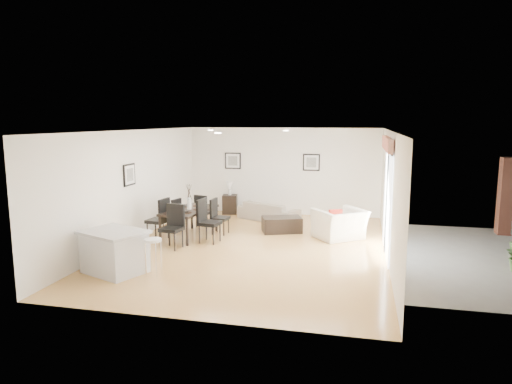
% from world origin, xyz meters
% --- Properties ---
extents(ground, '(8.00, 8.00, 0.00)m').
position_xyz_m(ground, '(0.00, 0.00, 0.00)').
color(ground, tan).
rests_on(ground, ground).
extents(wall_back, '(6.00, 0.04, 2.70)m').
position_xyz_m(wall_back, '(0.00, 4.00, 1.35)').
color(wall_back, white).
rests_on(wall_back, ground).
extents(wall_front, '(6.00, 0.04, 2.70)m').
position_xyz_m(wall_front, '(0.00, -4.00, 1.35)').
color(wall_front, white).
rests_on(wall_front, ground).
extents(wall_left, '(0.04, 8.00, 2.70)m').
position_xyz_m(wall_left, '(-3.00, 0.00, 1.35)').
color(wall_left, white).
rests_on(wall_left, ground).
extents(wall_right, '(0.04, 8.00, 2.70)m').
position_xyz_m(wall_right, '(3.00, 0.00, 1.35)').
color(wall_right, white).
rests_on(wall_right, ground).
extents(ceiling, '(6.00, 8.00, 0.02)m').
position_xyz_m(ceiling, '(0.00, 0.00, 2.70)').
color(ceiling, white).
rests_on(ceiling, wall_back).
extents(sofa, '(1.98, 1.41, 0.54)m').
position_xyz_m(sofa, '(-0.23, 2.98, 0.27)').
color(sofa, gray).
rests_on(sofa, ground).
extents(armchair, '(1.51, 1.49, 0.74)m').
position_xyz_m(armchair, '(1.92, 1.28, 0.37)').
color(armchair, '#EDE5CC').
rests_on(armchair, ground).
extents(dining_table, '(1.07, 1.80, 0.71)m').
position_xyz_m(dining_table, '(-1.80, 0.64, 0.64)').
color(dining_table, black).
rests_on(dining_table, ground).
extents(dining_chair_wnear, '(0.52, 0.52, 1.04)m').
position_xyz_m(dining_chair_wnear, '(-2.39, 0.20, 0.58)').
color(dining_chair_wnear, black).
rests_on(dining_chair_wnear, ground).
extents(dining_chair_wfar, '(0.48, 0.48, 0.89)m').
position_xyz_m(dining_chair_wfar, '(-2.41, 1.04, 0.49)').
color(dining_chair_wfar, black).
rests_on(dining_chair_wfar, ground).
extents(dining_chair_enear, '(0.53, 0.53, 1.06)m').
position_xyz_m(dining_chair_enear, '(-1.21, 0.23, 0.59)').
color(dining_chair_enear, black).
rests_on(dining_chair_enear, ground).
extents(dining_chair_efar, '(0.45, 0.45, 0.92)m').
position_xyz_m(dining_chair_efar, '(-1.20, 1.07, 0.52)').
color(dining_chair_efar, black).
rests_on(dining_chair_efar, ground).
extents(dining_chair_head, '(0.51, 0.51, 1.02)m').
position_xyz_m(dining_chair_head, '(-1.79, -0.41, 0.57)').
color(dining_chair_head, black).
rests_on(dining_chair_head, ground).
extents(dining_chair_foot, '(0.51, 0.51, 0.91)m').
position_xyz_m(dining_chair_foot, '(-1.83, 1.69, 0.51)').
color(dining_chair_foot, black).
rests_on(dining_chair_foot, ground).
extents(vase, '(0.78, 1.22, 0.64)m').
position_xyz_m(vase, '(-1.80, 0.64, 0.95)').
color(vase, white).
rests_on(vase, dining_table).
extents(coffee_table, '(1.15, 0.92, 0.40)m').
position_xyz_m(coffee_table, '(0.39, 1.63, 0.20)').
color(coffee_table, black).
rests_on(coffee_table, ground).
extents(side_table, '(0.52, 0.52, 0.59)m').
position_xyz_m(side_table, '(-1.62, 3.66, 0.30)').
color(side_table, black).
rests_on(side_table, ground).
extents(table_lamp, '(0.23, 0.23, 0.43)m').
position_xyz_m(table_lamp, '(-1.62, 3.66, 0.87)').
color(table_lamp, white).
rests_on(table_lamp, side_table).
extents(cushion, '(0.34, 0.23, 0.33)m').
position_xyz_m(cushion, '(1.81, 1.18, 0.59)').
color(cushion, maroon).
rests_on(cushion, armchair).
extents(kitchen_island, '(1.44, 1.29, 0.83)m').
position_xyz_m(kitchen_island, '(-2.22, -2.30, 0.42)').
color(kitchen_island, '#BDBEC0').
rests_on(kitchen_island, ground).
extents(bar_stool, '(0.33, 0.33, 0.72)m').
position_xyz_m(bar_stool, '(-1.40, -2.30, 0.62)').
color(bar_stool, white).
rests_on(bar_stool, ground).
extents(framed_print_back_left, '(0.52, 0.04, 0.52)m').
position_xyz_m(framed_print_back_left, '(-1.60, 3.97, 1.65)').
color(framed_print_back_left, black).
rests_on(framed_print_back_left, wall_back).
extents(framed_print_back_right, '(0.52, 0.04, 0.52)m').
position_xyz_m(framed_print_back_right, '(0.90, 3.97, 1.65)').
color(framed_print_back_right, black).
rests_on(framed_print_back_right, wall_back).
extents(framed_print_left_wall, '(0.04, 0.52, 0.52)m').
position_xyz_m(framed_print_left_wall, '(-2.97, -0.20, 1.65)').
color(framed_print_left_wall, black).
rests_on(framed_print_left_wall, wall_left).
extents(sliding_door, '(0.12, 2.70, 2.57)m').
position_xyz_m(sliding_door, '(2.96, 0.30, 1.66)').
color(sliding_door, white).
rests_on(sliding_door, wall_right).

